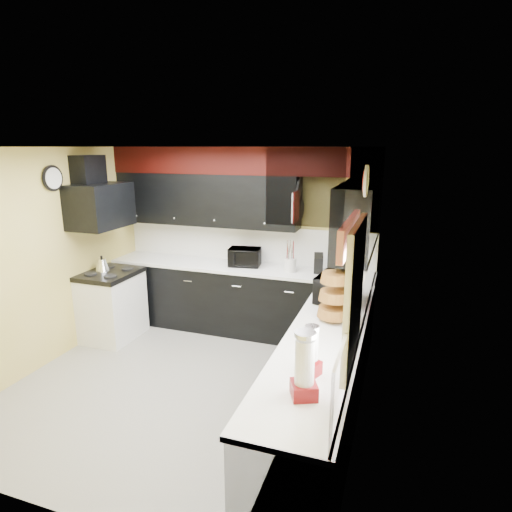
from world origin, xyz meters
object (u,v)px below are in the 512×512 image
Objects in this scene: microwave at (336,287)px; knife_block at (318,264)px; toaster_oven at (245,257)px; utensil_crock at (290,265)px; kettle at (102,265)px.

knife_block is at bearing 29.86° from microwave.
toaster_oven is 2.41× the size of utensil_crock.
utensil_crock is (-0.72, 0.88, -0.05)m from microwave.
microwave is 2.87× the size of kettle.
utensil_crock is 0.98× the size of kettle.
toaster_oven is 2.36× the size of kettle.
toaster_oven is 0.65m from utensil_crock.
knife_block is (0.36, 0.04, 0.04)m from utensil_crock.
utensil_crock is (0.65, -0.07, -0.03)m from toaster_oven.
utensil_crock is 0.36m from knife_block.
toaster_oven is 0.82× the size of microwave.
toaster_oven is 1.66m from microwave.
toaster_oven is at bearing 24.23° from kettle.
utensil_crock is at bearing 16.58° from kettle.
utensil_crock is 0.69× the size of knife_block.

